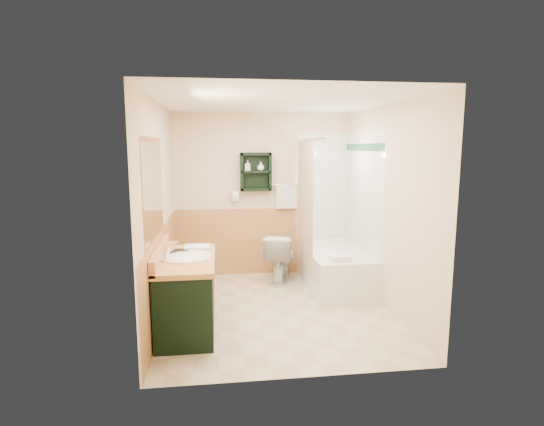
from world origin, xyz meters
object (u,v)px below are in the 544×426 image
(vanity, at_px, (187,294))
(vanity_book, at_px, (171,242))
(wall_shelf, at_px, (256,172))
(hair_dryer, at_px, (235,196))
(bathtub, at_px, (335,268))
(soap_bottle_a, at_px, (248,168))
(soap_bottle_b, at_px, (261,167))
(toilet, at_px, (280,258))

(vanity, relative_size, vanity_book, 5.27)
(wall_shelf, height_order, hair_dryer, wall_shelf)
(hair_dryer, xyz_separation_m, bathtub, (1.33, -0.70, -0.94))
(vanity, distance_m, soap_bottle_a, 2.30)
(bathtub, relative_size, vanity_book, 6.50)
(soap_bottle_a, bearing_deg, bathtub, -30.40)
(soap_bottle_b, bearing_deg, wall_shelf, 176.02)
(wall_shelf, relative_size, toilet, 0.80)
(vanity_book, relative_size, soap_bottle_a, 1.55)
(hair_dryer, relative_size, bathtub, 0.16)
(hair_dryer, xyz_separation_m, vanity, (-0.59, -1.82, -0.81))
(hair_dryer, xyz_separation_m, vanity_book, (-0.76, -1.60, -0.31))
(vanity_book, height_order, soap_bottle_a, soap_bottle_a)
(hair_dryer, distance_m, soap_bottle_b, 0.56)
(toilet, xyz_separation_m, soap_bottle_b, (-0.24, 0.30, 1.28))
(bathtub, xyz_separation_m, soap_bottle_a, (-1.14, 0.67, 1.34))
(bathtub, xyz_separation_m, soap_bottle_b, (-0.95, 0.67, 1.35))
(toilet, bearing_deg, hair_dryer, -10.46)
(bathtub, distance_m, vanity_book, 2.35)
(vanity_book, bearing_deg, vanity, -43.51)
(toilet, xyz_separation_m, soap_bottle_a, (-0.43, 0.30, 1.26))
(hair_dryer, relative_size, toilet, 0.35)
(wall_shelf, distance_m, hair_dryer, 0.46)
(hair_dryer, height_order, toilet, hair_dryer)
(soap_bottle_a, distance_m, soap_bottle_b, 0.19)
(vanity_book, bearing_deg, soap_bottle_b, 64.47)
(toilet, bearing_deg, vanity, 68.66)
(hair_dryer, bearing_deg, vanity, -108.09)
(vanity, height_order, toilet, vanity)
(hair_dryer, distance_m, toilet, 1.11)
(vanity_book, xyz_separation_m, soap_bottle_a, (0.94, 1.57, 0.71))
(toilet, height_order, soap_bottle_b, soap_bottle_b)
(wall_shelf, distance_m, toilet, 1.29)
(vanity, height_order, soap_bottle_a, soap_bottle_a)
(hair_dryer, xyz_separation_m, soap_bottle_b, (0.37, -0.03, 0.41))
(vanity, distance_m, toilet, 1.92)
(wall_shelf, height_order, vanity_book, wall_shelf)
(soap_bottle_a, height_order, soap_bottle_b, soap_bottle_b)
(soap_bottle_a, bearing_deg, toilet, -34.81)
(bathtub, xyz_separation_m, vanity_book, (-2.08, -0.90, 0.63))
(vanity_book, bearing_deg, bathtub, 33.59)
(wall_shelf, xyz_separation_m, vanity, (-0.89, -1.80, -1.16))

